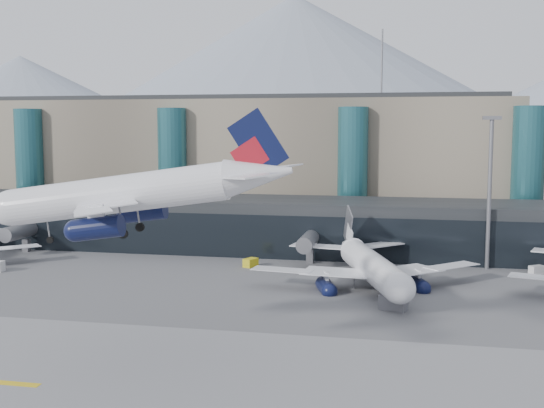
{
  "coord_description": "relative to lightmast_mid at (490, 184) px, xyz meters",
  "views": [
    {
      "loc": [
        17.21,
        -69.9,
        23.71
      ],
      "look_at": [
        -3.73,
        32.0,
        12.01
      ],
      "focal_mm": 45.0,
      "sensor_mm": 36.0,
      "label": 1
    }
  ],
  "objects": [
    {
      "name": "veh_c",
      "position": [
        -14.76,
        -29.64,
        -13.44
      ],
      "size": [
        3.92,
        2.89,
        1.95
      ],
      "primitive_type": "cube",
      "rotation": [
        0.0,
        0.0,
        -0.33
      ],
      "color": "#515156",
      "rests_on": "ground"
    },
    {
      "name": "hero_jet",
      "position": [
        -38.23,
        -55.06,
        3.95
      ],
      "size": [
        32.11,
        33.03,
        10.64
      ],
      "rotation": [
        0.0,
        -0.14,
        0.03
      ],
      "color": "white",
      "rests_on": "ground"
    },
    {
      "name": "veh_b",
      "position": [
        -39.45,
        -6.37,
        -13.69
      ],
      "size": [
        2.46,
        2.94,
        1.45
      ],
      "primitive_type": "cube",
      "rotation": [
        0.0,
        0.0,
        1.14
      ],
      "color": "gold",
      "rests_on": "ground"
    },
    {
      "name": "lightmast_mid",
      "position": [
        0.0,
        0.0,
        0.0
      ],
      "size": [
        3.0,
        1.2,
        25.6
      ],
      "color": "slate",
      "rests_on": "ground"
    },
    {
      "name": "concourse",
      "position": [
        -30.02,
        9.73,
        -9.45
      ],
      "size": [
        170.0,
        27.0,
        10.0
      ],
      "color": "black",
      "rests_on": "ground"
    },
    {
      "name": "teal_towers",
      "position": [
        -44.99,
        26.01,
        -0.41
      ],
      "size": [
        116.4,
        19.4,
        46.0
      ],
      "color": "#235B63",
      "rests_on": "ground"
    },
    {
      "name": "veh_d",
      "position": [
        7.51,
        -2.55,
        -13.74
      ],
      "size": [
        2.69,
        2.43,
        1.37
      ],
      "primitive_type": "cube",
      "rotation": [
        0.0,
        0.0,
        0.62
      ],
      "color": "silver",
      "rests_on": "ground"
    },
    {
      "name": "jet_parked_mid",
      "position": [
        -19.14,
        -15.57,
        -9.9
      ],
      "size": [
        35.34,
        37.24,
        11.96
      ],
      "rotation": [
        0.0,
        0.0,
        1.88
      ],
      "color": "white",
      "rests_on": "ground"
    },
    {
      "name": "runway_strip",
      "position": [
        -30.0,
        -63.0,
        -14.4
      ],
      "size": [
        400.0,
        40.0,
        0.04
      ],
      "primitive_type": "cube",
      "color": "slate",
      "rests_on": "ground"
    },
    {
      "name": "runway_markings",
      "position": [
        -30.0,
        -63.0,
        -14.37
      ],
      "size": [
        128.0,
        1.0,
        0.02
      ],
      "color": "gold",
      "rests_on": "ground"
    },
    {
      "name": "ground",
      "position": [
        -30.0,
        -48.0,
        -14.42
      ],
      "size": [
        900.0,
        900.0,
        0.0
      ],
      "primitive_type": "plane",
      "color": "#515154",
      "rests_on": "ground"
    },
    {
      "name": "mountain_ridge",
      "position": [
        -14.03,
        332.0,
        31.33
      ],
      "size": [
        910.0,
        400.0,
        110.0
      ],
      "color": "gray",
      "rests_on": "ground"
    },
    {
      "name": "terminal_main",
      "position": [
        -55.0,
        42.0,
        1.03
      ],
      "size": [
        130.0,
        30.0,
        31.0
      ],
      "color": "gray",
      "rests_on": "ground"
    }
  ]
}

